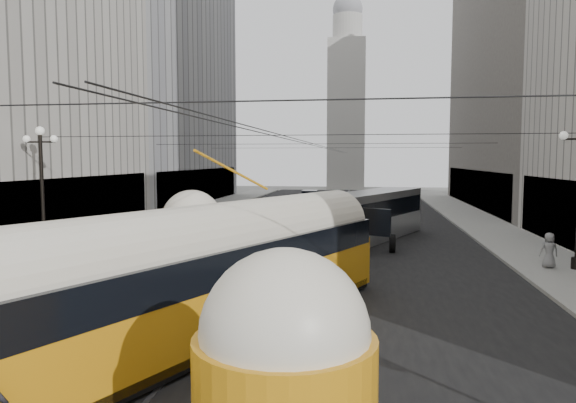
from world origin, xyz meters
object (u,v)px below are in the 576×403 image
(pedestrian_crossing_b, at_px, (229,356))
(city_bus, at_px, (369,214))
(streetcar, at_px, (216,271))
(pedestrian_sidewalk_right, at_px, (549,250))

(pedestrian_crossing_b, bearing_deg, city_bus, -173.42)
(city_bus, bearing_deg, streetcar, -103.59)
(streetcar, xyz_separation_m, pedestrian_sidewalk_right, (11.99, 10.10, -0.88))
(streetcar, bearing_deg, pedestrian_sidewalk_right, 40.13)
(streetcar, distance_m, city_bus, 18.00)
(streetcar, relative_size, pedestrian_crossing_b, 9.91)
(streetcar, distance_m, pedestrian_crossing_b, 3.77)
(streetcar, relative_size, city_bus, 1.30)
(pedestrian_sidewalk_right, bearing_deg, pedestrian_crossing_b, 47.69)
(pedestrian_crossing_b, distance_m, pedestrian_sidewalk_right, 17.21)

